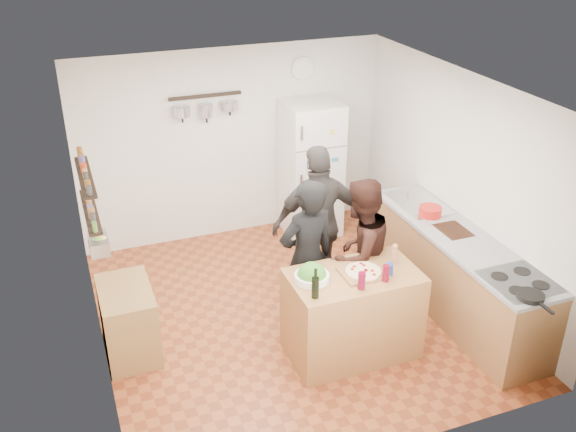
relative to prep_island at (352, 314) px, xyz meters
name	(u,v)px	position (x,y,z in m)	size (l,w,h in m)	color
room_shell	(278,196)	(-0.32, 1.22, 0.79)	(4.20, 4.20, 4.20)	brown
prep_island	(352,314)	(0.00, 0.00, 0.00)	(1.25, 0.72, 0.91)	#A0713A
pizza_board	(363,273)	(0.08, -0.02, 0.47)	(0.42, 0.34, 0.02)	brown
pizza	(363,271)	(0.08, -0.02, 0.48)	(0.34, 0.34, 0.02)	beige
salad_bowl	(312,277)	(-0.42, 0.05, 0.49)	(0.33, 0.33, 0.07)	white
wine_bottle	(315,288)	(-0.50, -0.22, 0.56)	(0.07, 0.07, 0.20)	black
wine_glass_near	(362,281)	(-0.05, -0.24, 0.54)	(0.07, 0.07, 0.17)	#5E0821
wine_glass_far	(386,273)	(0.22, -0.20, 0.54)	(0.07, 0.07, 0.16)	#5C0718
pepper_mill	(394,256)	(0.45, 0.05, 0.54)	(0.05, 0.05, 0.17)	#AB6F48
salt_canister	(389,269)	(0.30, -0.12, 0.52)	(0.08, 0.08, 0.12)	navy
person_left	(307,258)	(-0.27, 0.52, 0.40)	(0.62, 0.41, 1.71)	black
person_center	(359,254)	(0.28, 0.45, 0.37)	(0.80, 0.63, 1.65)	black
person_back	(319,223)	(0.11, 1.11, 0.45)	(1.06, 0.44, 1.80)	#2D2A28
counter_run	(455,274)	(1.38, 0.28, -0.01)	(0.63, 2.63, 0.90)	#9E7042
stove_top	(520,282)	(1.38, -0.67, 0.46)	(0.60, 0.62, 0.02)	white
skillet	(531,296)	(1.28, -0.93, 0.49)	(0.24, 0.24, 0.05)	black
sink	(418,203)	(1.38, 1.13, 0.46)	(0.50, 0.80, 0.03)	silver
cutting_board	(453,231)	(1.38, 0.41, 0.46)	(0.30, 0.40, 0.02)	#995537
red_bowl	(430,211)	(1.33, 0.81, 0.52)	(0.25, 0.25, 0.11)	red
fridge	(311,169)	(0.63, 2.58, 0.45)	(0.70, 0.68, 1.80)	white
wall_clock	(302,69)	(0.63, 2.91, 1.69)	(0.30, 0.30, 0.03)	silver
spice_shelf_lower	(91,211)	(-2.25, 1.03, 1.04)	(0.12, 1.00, 0.03)	black
spice_shelf_upper	(85,177)	(-2.25, 1.03, 1.40)	(0.12, 1.00, 0.03)	black
produce_basket	(99,243)	(-2.22, 1.03, 0.69)	(0.18, 0.35, 0.14)	silver
side_table	(129,321)	(-2.06, 0.80, -0.09)	(0.50, 0.80, 0.73)	#A47E44
pot_rack	(205,96)	(-0.67, 2.83, 1.49)	(0.90, 0.04, 0.04)	black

